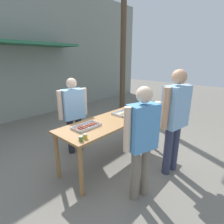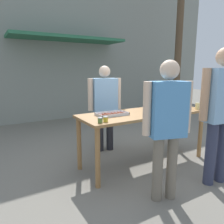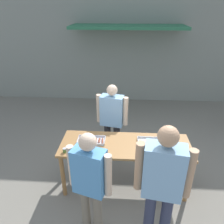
{
  "view_description": "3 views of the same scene",
  "coord_description": "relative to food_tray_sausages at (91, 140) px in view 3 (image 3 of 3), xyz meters",
  "views": [
    {
      "loc": [
        -2.32,
        -2.09,
        2.0
      ],
      "look_at": [
        0.0,
        0.0,
        1.02
      ],
      "focal_mm": 28.0,
      "sensor_mm": 36.0,
      "label": 1
    },
    {
      "loc": [
        -2.23,
        -2.72,
        1.57
      ],
      "look_at": [
        -0.58,
        0.06,
        0.92
      ],
      "focal_mm": 35.0,
      "sensor_mm": 36.0,
      "label": 2
    },
    {
      "loc": [
        -0.04,
        -3.02,
        2.99
      ],
      "look_at": [
        -0.28,
        0.83,
        1.05
      ],
      "focal_mm": 35.0,
      "sensor_mm": 36.0,
      "label": 3
    }
  ],
  "objects": [
    {
      "name": "condiment_jar_mustard",
      "position": [
        -0.37,
        -0.33,
        0.02
      ],
      "size": [
        0.06,
        0.06,
        0.07
      ],
      "color": "#567A38",
      "rests_on": "serving_table"
    },
    {
      "name": "person_customer_with_cup",
      "position": [
        1.02,
        -1.08,
        0.2
      ],
      "size": [
        0.67,
        0.33,
        1.83
      ],
      "rotation": [
        0.0,
        0.0,
        2.98
      ],
      "color": "#333851",
      "rests_on": "ground"
    },
    {
      "name": "person_server_behind_table",
      "position": [
        0.3,
        0.78,
        0.07
      ],
      "size": [
        0.63,
        0.33,
        1.62
      ],
      "rotation": [
        0.0,
        0.0,
        -0.2
      ],
      "color": "#232328",
      "rests_on": "ground"
    },
    {
      "name": "building_facade_back",
      "position": [
        0.58,
        3.92,
        1.37
      ],
      "size": [
        12.0,
        1.11,
        4.5
      ],
      "color": "gray",
      "rests_on": "ground"
    },
    {
      "name": "serving_table",
      "position": [
        0.58,
        -0.06,
        -0.12
      ],
      "size": [
        2.18,
        0.77,
        0.87
      ],
      "color": "olive",
      "rests_on": "ground"
    },
    {
      "name": "ground_plane",
      "position": [
        0.58,
        -0.06,
        -0.89
      ],
      "size": [
        24.0,
        24.0,
        0.0
      ],
      "primitive_type": "plane",
      "color": "slate"
    },
    {
      "name": "food_tray_buns",
      "position": [
        0.98,
        -0.0,
        0.01
      ],
      "size": [
        0.38,
        0.29,
        0.05
      ],
      "color": "silver",
      "rests_on": "serving_table"
    },
    {
      "name": "beer_cup",
      "position": [
        1.54,
        -0.32,
        0.04
      ],
      "size": [
        0.07,
        0.07,
        0.11
      ],
      "color": "#DBC67A",
      "rests_on": "serving_table"
    },
    {
      "name": "condiment_jar_ketchup",
      "position": [
        -0.28,
        -0.31,
        0.02
      ],
      "size": [
        0.06,
        0.06,
        0.07
      ],
      "color": "gold",
      "rests_on": "serving_table"
    },
    {
      "name": "food_tray_sausages",
      "position": [
        0.0,
        0.0,
        0.0
      ],
      "size": [
        0.47,
        0.26,
        0.04
      ],
      "color": "silver",
      "rests_on": "serving_table"
    },
    {
      "name": "person_customer_holding_hotdog",
      "position": [
        0.13,
        -1.01,
        0.1
      ],
      "size": [
        0.57,
        0.34,
        1.66
      ],
      "rotation": [
        0.0,
        0.0,
        2.84
      ],
      "color": "#756B5B",
      "rests_on": "ground"
    }
  ]
}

